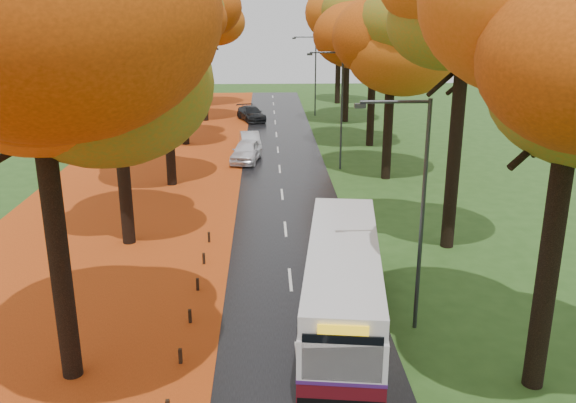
{
  "coord_description": "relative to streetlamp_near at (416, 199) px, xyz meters",
  "views": [
    {
      "loc": [
        -0.95,
        -10.83,
        10.69
      ],
      "look_at": [
        0.0,
        14.53,
        2.6
      ],
      "focal_mm": 38.0,
      "sensor_mm": 36.0,
      "label": 1
    }
  ],
  "objects": [
    {
      "name": "bollard_row",
      "position": [
        -7.65,
        -3.3,
        -4.45
      ],
      "size": [
        0.11,
        23.51,
        0.52
      ],
      "color": "black",
      "rests_on": "ground"
    },
    {
      "name": "car_white",
      "position": [
        -6.3,
        24.24,
        -3.9
      ],
      "size": [
        2.54,
        4.75,
        1.54
      ],
      "primitive_type": "imported",
      "rotation": [
        0.0,
        0.0,
        -0.17
      ],
      "color": "white",
      "rests_on": "road"
    },
    {
      "name": "streetlamp_mid",
      "position": [
        0.0,
        22.0,
        0.0
      ],
      "size": [
        2.45,
        0.18,
        8.0
      ],
      "color": "#333538",
      "rests_on": "ground"
    },
    {
      "name": "trees_right",
      "position": [
        3.24,
        18.91,
        4.98
      ],
      "size": [
        9.3,
        74.2,
        13.96
      ],
      "color": "black",
      "rests_on": "ground"
    },
    {
      "name": "trees_left",
      "position": [
        -11.13,
        19.06,
        4.82
      ],
      "size": [
        9.2,
        74.0,
        13.88
      ],
      "color": "black",
      "rests_on": "ground"
    },
    {
      "name": "streetlamp_near",
      "position": [
        0.0,
        0.0,
        0.0
      ],
      "size": [
        2.45,
        0.18,
        8.0
      ],
      "color": "#333538",
      "rests_on": "ground"
    },
    {
      "name": "car_silver",
      "position": [
        -6.11,
        28.16,
        -4.0
      ],
      "size": [
        1.9,
        4.24,
        1.35
      ],
      "primitive_type": "imported",
      "rotation": [
        0.0,
        0.0,
        0.12
      ],
      "color": "#A5A9AD",
      "rests_on": "road"
    },
    {
      "name": "streetlamp_far",
      "position": [
        0.0,
        44.0,
        0.0
      ],
      "size": [
        2.45,
        0.18,
        8.0
      ],
      "color": "#333538",
      "rests_on": "ground"
    },
    {
      "name": "bus",
      "position": [
        -2.24,
        0.63,
        -3.18
      ],
      "size": [
        3.83,
        11.07,
        2.85
      ],
      "rotation": [
        0.0,
        0.0,
        -0.13
      ],
      "color": "#4D0C12",
      "rests_on": "road"
    },
    {
      "name": "leaf_drift",
      "position": [
        -7.0,
        17.0,
        -4.67
      ],
      "size": [
        0.9,
        90.0,
        0.01
      ],
      "primitive_type": "cube",
      "color": "#C24A13",
      "rests_on": "road"
    },
    {
      "name": "road",
      "position": [
        -3.95,
        17.0,
        -4.69
      ],
      "size": [
        6.5,
        90.0,
        0.04
      ],
      "primitive_type": "cube",
      "color": "black",
      "rests_on": "ground"
    },
    {
      "name": "leaf_verge",
      "position": [
        -12.95,
        17.0,
        -4.7
      ],
      "size": [
        12.0,
        90.0,
        0.02
      ],
      "primitive_type": "cube",
      "color": "#922F0D",
      "rests_on": "ground"
    },
    {
      "name": "centre_line",
      "position": [
        -3.95,
        17.0,
        -4.67
      ],
      "size": [
        0.12,
        90.0,
        0.01
      ],
      "primitive_type": "cube",
      "color": "silver",
      "rests_on": "road"
    },
    {
      "name": "car_dark",
      "position": [
        -6.3,
        41.15,
        -3.98
      ],
      "size": [
        3.36,
        5.13,
        1.38
      ],
      "primitive_type": "imported",
      "rotation": [
        0.0,
        0.0,
        0.33
      ],
      "color": "black",
      "rests_on": "road"
    }
  ]
}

